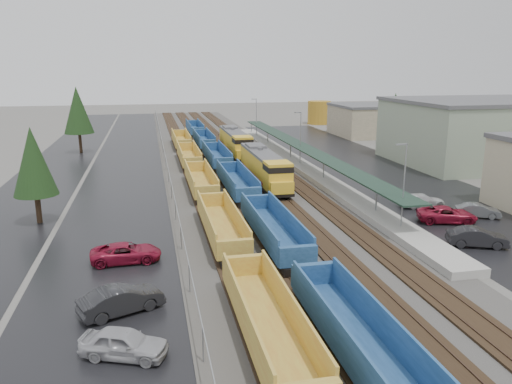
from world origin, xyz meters
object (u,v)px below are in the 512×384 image
parked_car_west_b (122,300)px  storage_tank (319,113)px  parked_car_west_c (126,253)px  locomotive_trail (235,142)px  parked_car_east_c (422,201)px  locomotive_lead (264,167)px  well_string_yellow (209,200)px  parked_car_east_b (447,215)px  parked_car_east_e (478,211)px  parked_car_east_a (477,237)px  parked_car_west_a (124,343)px  well_string_blue (237,183)px

parked_car_west_b → storage_tank: bearing=-49.1°
storage_tank → parked_car_west_c: bearing=-117.7°
locomotive_trail → parked_car_east_c: locomotive_trail is taller
locomotive_lead → parked_car_east_c: size_ratio=3.88×
locomotive_trail → well_string_yellow: (-8.00, -30.86, -1.05)m
parked_car_west_c → parked_car_east_b: parked_car_east_b is taller
well_string_yellow → parked_car_east_e: 26.27m
parked_car_east_a → parked_car_east_c: parked_car_east_a is taller
locomotive_trail → parked_car_east_e: bearing=-66.0°
parked_car_east_a → parked_car_east_b: parked_car_east_a is taller
parked_car_east_e → parked_car_east_b: bearing=125.1°
parked_car_west_a → parked_car_east_b: bearing=-38.6°
well_string_blue → locomotive_lead: bearing=37.0°
parked_car_west_c → parked_car_east_e: bearing=-84.1°
parked_car_east_c → locomotive_trail: bearing=24.5°
parked_car_east_b → well_string_yellow: bearing=84.3°
well_string_blue → storage_tank: storage_tank is taller
parked_car_east_a → parked_car_west_c: bearing=105.3°
well_string_blue → storage_tank: size_ratio=20.76×
parked_car_west_b → parked_car_east_a: bearing=-102.2°
locomotive_trail → parked_car_east_b: (13.33, -39.22, -1.49)m
parked_car_west_a → locomotive_lead: bearing=-2.5°
well_string_yellow → locomotive_trail: bearing=75.5°
parked_car_west_c → parked_car_east_c: bearing=-74.9°
locomotive_lead → parked_car_east_a: locomotive_lead is taller
storage_tank → parked_car_east_b: 81.99m
well_string_blue → parked_car_east_e: 25.62m
parked_car_west_b → parked_car_west_c: parked_car_west_b is taller
parked_car_east_c → parked_car_east_a: bearing=173.7°
parked_car_east_c → parked_car_east_e: parked_car_east_c is taller
well_string_blue → parked_car_east_b: bearing=-41.3°
parked_car_east_e → parked_car_east_a: bearing=168.2°
well_string_yellow → parked_car_west_c: well_string_yellow is taller
locomotive_trail → parked_car_east_a: locomotive_trail is taller
parked_car_west_b → locomotive_trail: bearing=-40.5°
locomotive_lead → parked_car_east_e: locomotive_lead is taller
well_string_yellow → parked_car_east_a: (20.02, -14.71, -0.41)m
parked_car_east_b → parked_car_west_c: bearing=113.1°
well_string_yellow → parked_car_east_e: bearing=-16.9°
storage_tank → parked_car_east_e: 80.63m
parked_car_east_b → parked_car_east_e: (3.81, 0.74, -0.07)m
well_string_blue → parked_car_east_a: bearing=-53.4°
well_string_yellow → storage_tank: storage_tank is taller
parked_car_west_c → well_string_yellow: bearing=-34.3°
parked_car_west_b → parked_car_east_a: 28.22m
locomotive_trail → parked_car_west_c: locomotive_trail is taller
well_string_blue → parked_car_east_e: well_string_blue is taller
storage_tank → parked_car_east_a: bearing=-100.8°
storage_tank → parked_car_east_b: size_ratio=1.06×
parked_car_west_c → parked_car_east_c: size_ratio=1.09×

